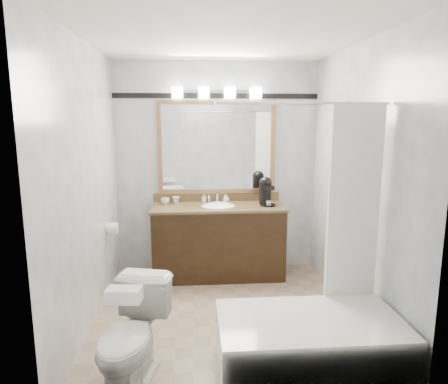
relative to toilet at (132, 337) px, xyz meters
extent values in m
cube|color=gray|center=(0.72, 0.92, -0.37)|extent=(2.40, 2.60, 0.01)
cube|color=white|center=(0.72, 0.92, 2.14)|extent=(2.40, 2.60, 0.01)
cube|color=silver|center=(0.72, 2.23, 0.89)|extent=(2.40, 0.01, 2.50)
cube|color=silver|center=(0.72, -0.38, 0.89)|extent=(2.40, 0.01, 2.50)
cube|color=silver|center=(-0.49, 0.92, 0.89)|extent=(0.01, 2.60, 2.50)
cube|color=silver|center=(1.92, 0.92, 0.89)|extent=(0.01, 2.60, 2.50)
cube|color=black|center=(0.72, 1.94, 0.05)|extent=(1.50, 0.55, 0.82)
cube|color=olive|center=(0.72, 1.94, 0.47)|extent=(1.53, 0.58, 0.03)
cube|color=olive|center=(0.72, 2.21, 0.54)|extent=(1.53, 0.03, 0.10)
ellipsoid|color=white|center=(0.72, 1.94, 0.46)|extent=(0.44, 0.34, 0.14)
cube|color=#A9754C|center=(0.72, 2.20, 1.66)|extent=(1.40, 0.04, 0.05)
cube|color=#A9754C|center=(0.72, 2.20, 0.61)|extent=(1.40, 0.04, 0.05)
cube|color=#A9754C|center=(0.04, 2.20, 1.14)|extent=(0.05, 0.04, 1.00)
cube|color=#A9754C|center=(1.39, 2.20, 1.14)|extent=(0.05, 0.04, 1.00)
cube|color=white|center=(0.72, 2.21, 1.14)|extent=(1.30, 0.01, 1.00)
cube|color=silver|center=(0.72, 2.19, 1.79)|extent=(0.90, 0.05, 0.03)
cube|color=white|center=(0.27, 2.14, 1.77)|extent=(0.12, 0.12, 0.12)
cube|color=white|center=(0.57, 2.14, 1.77)|extent=(0.12, 0.12, 0.12)
cube|color=white|center=(0.87, 2.14, 1.77)|extent=(0.12, 0.12, 0.12)
cube|color=white|center=(1.17, 2.14, 1.77)|extent=(0.12, 0.12, 0.12)
cube|color=black|center=(0.72, 2.21, 1.74)|extent=(2.40, 0.01, 0.06)
cube|color=white|center=(1.25, 0.00, -0.14)|extent=(1.30, 0.72, 0.45)
cylinder|color=silver|center=(1.25, 0.38, 1.59)|extent=(1.30, 0.02, 0.02)
cube|color=white|center=(1.67, 0.37, 0.81)|extent=(0.40, 0.04, 1.55)
cylinder|color=white|center=(-0.42, 1.58, 0.34)|extent=(0.11, 0.12, 0.12)
imported|color=white|center=(0.00, 0.00, 0.00)|extent=(0.56, 0.78, 0.72)
cube|color=white|center=(0.00, -0.20, 0.40)|extent=(0.23, 0.14, 0.09)
cylinder|color=black|center=(1.29, 1.89, 0.50)|extent=(0.17, 0.17, 0.02)
cylinder|color=black|center=(1.27, 1.94, 0.62)|extent=(0.14, 0.14, 0.25)
sphere|color=black|center=(1.27, 1.94, 0.75)|extent=(0.15, 0.15, 0.15)
cube|color=black|center=(1.29, 1.87, 0.70)|extent=(0.12, 0.12, 0.05)
cylinder|color=silver|center=(1.29, 1.87, 0.53)|extent=(0.06, 0.06, 0.06)
imported|color=white|center=(0.10, 2.07, 0.53)|extent=(0.10, 0.10, 0.07)
imported|color=white|center=(0.23, 2.11, 0.53)|extent=(0.11, 0.11, 0.08)
imported|color=white|center=(0.56, 2.14, 0.54)|extent=(0.06, 0.06, 0.10)
imported|color=white|center=(0.82, 2.11, 0.54)|extent=(0.07, 0.07, 0.09)
cube|color=beige|center=(0.73, 2.05, 0.50)|extent=(0.08, 0.05, 0.02)
camera|label=1|loc=(0.44, -2.55, 1.48)|focal=32.00mm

